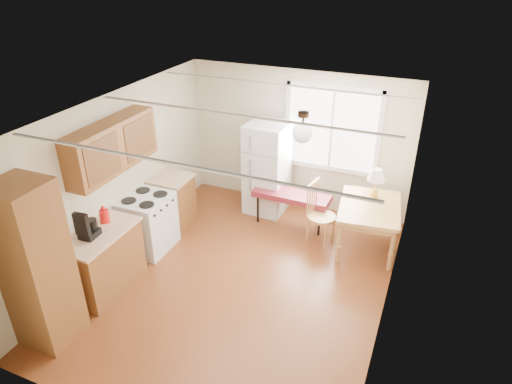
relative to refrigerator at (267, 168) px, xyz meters
The scene contains 11 objects.
room_shell 2.14m from the refrigerator, 78.83° to the right, with size 4.60×5.60×2.62m.
kitchen_run 2.99m from the refrigerator, 115.96° to the right, with size 0.65×3.40×2.20m.
window_unit 1.31m from the refrigerator, 22.60° to the left, with size 1.64×0.05×1.51m.
pendant_light 2.44m from the refrigerator, 56.26° to the right, with size 0.26×0.26×0.40m.
refrigerator is the anchor object (origin of this frame).
bench 0.71m from the refrigerator, 27.37° to the right, with size 1.32×0.51×0.60m.
dining_table 1.98m from the refrigerator, 15.12° to the right, with size 1.05×1.31×0.76m.
chair 1.29m from the refrigerator, 30.19° to the right, with size 0.47×0.47×1.03m.
table_lamp 1.94m from the refrigerator, ahead, with size 0.28×0.28×0.48m.
coffee_maker 3.32m from the refrigerator, 113.40° to the right, with size 0.21×0.27×0.40m.
kettle 2.99m from the refrigerator, 117.33° to the right, with size 0.13×0.13×0.25m.
Camera 1 is at (2.22, -4.75, 4.23)m, focal length 32.00 mm.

